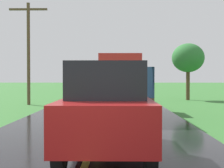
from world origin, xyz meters
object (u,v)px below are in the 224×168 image
Objects in this scene: banana_truck_near at (120,83)px; utility_pole_roadside at (28,49)px; following_car at (107,108)px; roadside_tree_near_left at (188,58)px.

utility_pole_roadside reaches higher than banana_truck_near.
following_car is (5.31, -12.49, -2.44)m from utility_pole_roadside.
following_car is (-5.63, -16.64, -2.11)m from roadside_tree_near_left.
roadside_tree_near_left is 1.05× the size of following_car.
utility_pole_roadside is 13.79m from following_car.
banana_truck_near is 10.29m from roadside_tree_near_left.
roadside_tree_near_left is (5.28, 8.67, 1.71)m from banana_truck_near.
roadside_tree_near_left reaches higher than banana_truck_near.
utility_pole_roadside reaches higher than roadside_tree_near_left.
roadside_tree_near_left is at bearing 71.30° from following_car.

